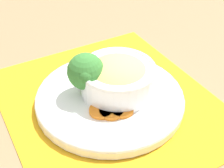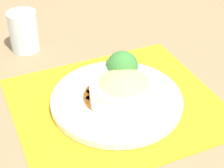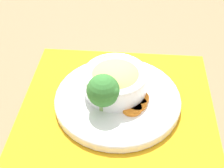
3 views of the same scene
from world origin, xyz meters
name	(u,v)px [view 2 (image 2 of 3)]	position (x,y,z in m)	size (l,w,h in m)	color
ground_plane	(117,104)	(0.00, 0.00, 0.00)	(4.00, 4.00, 0.00)	#8C704C
placemat	(117,104)	(0.00, 0.00, 0.00)	(0.47, 0.42, 0.00)	orange
plate	(117,99)	(0.00, 0.00, 0.02)	(0.30, 0.30, 0.02)	white
bowl	(124,90)	(0.01, -0.02, 0.05)	(0.15, 0.15, 0.07)	white
broccoli_floret	(122,67)	(0.03, 0.04, 0.07)	(0.07, 0.07, 0.09)	#84AD5B
carrot_slice_near	(96,91)	(-0.04, 0.04, 0.02)	(0.05, 0.05, 0.01)	orange
carrot_slice_middle	(94,96)	(-0.05, 0.02, 0.02)	(0.05, 0.05, 0.01)	orange
carrot_slice_far	(95,101)	(-0.05, 0.00, 0.02)	(0.05, 0.05, 0.01)	orange
water_glass	(24,33)	(-0.14, 0.32, 0.05)	(0.08, 0.08, 0.11)	silver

